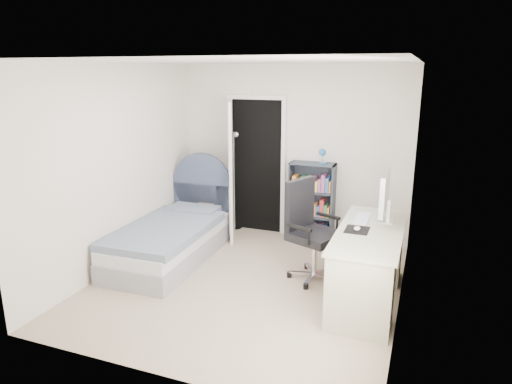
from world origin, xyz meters
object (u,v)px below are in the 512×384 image
(floor_lamp, at_px, (235,190))
(desk, at_px, (369,262))
(bookcase, at_px, (312,205))
(bed, at_px, (173,237))
(nightstand, at_px, (207,206))
(office_chair, at_px, (309,225))

(floor_lamp, distance_m, desk, 2.73)
(bookcase, relative_size, desk, 0.82)
(bed, bearing_deg, bookcase, 39.43)
(nightstand, height_order, floor_lamp, floor_lamp)
(floor_lamp, relative_size, desk, 0.93)
(bookcase, height_order, office_chair, bookcase)
(floor_lamp, xyz_separation_m, office_chair, (1.47, -1.24, 0.02))
(nightstand, xyz_separation_m, desk, (2.61, -1.37, 0.05))
(bookcase, bearing_deg, desk, -57.13)
(nightstand, bearing_deg, floor_lamp, 27.37)
(bookcase, bearing_deg, bed, -140.57)
(bed, height_order, floor_lamp, floor_lamp)
(desk, bearing_deg, floor_lamp, 144.63)
(office_chair, bearing_deg, desk, -24.08)
(office_chair, bearing_deg, floor_lamp, 139.88)
(bookcase, xyz_separation_m, desk, (1.01, -1.56, -0.08))
(nightstand, relative_size, desk, 0.36)
(floor_lamp, height_order, office_chair, floor_lamp)
(desk, bearing_deg, nightstand, 152.23)
(bed, relative_size, office_chair, 1.74)
(nightstand, distance_m, bookcase, 1.62)
(floor_lamp, bearing_deg, office_chair, -40.12)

